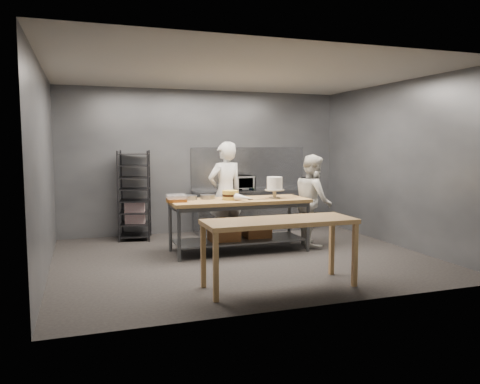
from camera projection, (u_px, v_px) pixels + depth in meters
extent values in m
plane|color=black|center=(243.00, 257.00, 7.77)|extent=(6.00, 6.00, 0.00)
cube|color=#4C4F54|center=(204.00, 162.00, 9.97)|extent=(6.00, 0.04, 3.00)
cube|color=olive|center=(239.00, 201.00, 8.11)|extent=(2.40, 0.90, 0.06)
cube|color=#47494C|center=(239.00, 240.00, 8.18)|extent=(2.25, 0.75, 0.03)
cylinder|color=#47494C|center=(179.00, 235.00, 7.43)|extent=(0.06, 0.06, 0.86)
cylinder|color=#47494C|center=(170.00, 227.00, 8.16)|extent=(0.06, 0.06, 0.86)
cylinder|color=#47494C|center=(308.00, 227.00, 8.16)|extent=(0.06, 0.06, 0.86)
cylinder|color=#47494C|center=(289.00, 220.00, 8.89)|extent=(0.06, 0.06, 0.86)
cube|color=brown|center=(224.00, 230.00, 8.07)|extent=(0.50, 0.40, 0.35)
cube|color=brown|center=(257.00, 229.00, 8.37)|extent=(0.45, 0.38, 0.30)
cube|color=olive|center=(280.00, 222.00, 6.07)|extent=(2.00, 0.70, 0.06)
cube|color=olive|center=(216.00, 267.00, 5.53)|extent=(0.06, 0.06, 0.84)
cube|color=olive|center=(203.00, 256.00, 6.10)|extent=(0.06, 0.06, 0.84)
cube|color=olive|center=(355.00, 255.00, 6.14)|extent=(0.06, 0.06, 0.84)
cube|color=olive|center=(332.00, 246.00, 6.71)|extent=(0.06, 0.06, 0.84)
cube|color=slate|center=(253.00, 190.00, 10.05)|extent=(2.60, 0.60, 0.04)
cube|color=slate|center=(253.00, 211.00, 10.10)|extent=(2.56, 0.56, 0.86)
cube|color=slate|center=(249.00, 168.00, 10.28)|extent=(2.60, 0.02, 0.90)
cube|color=black|center=(135.00, 195.00, 9.17)|extent=(0.71, 0.75, 1.75)
cube|color=silver|center=(135.00, 212.00, 9.20)|extent=(0.42, 0.31, 0.45)
imported|color=silver|center=(225.00, 193.00, 8.69)|extent=(0.79, 0.61, 1.92)
imported|color=silver|center=(313.00, 200.00, 8.62)|extent=(0.81, 0.94, 1.68)
imported|color=black|center=(241.00, 183.00, 9.94)|extent=(0.54, 0.37, 0.30)
cylinder|color=#ADA48B|center=(275.00, 198.00, 8.23)|extent=(0.20, 0.20, 0.02)
cylinder|color=#ADA48B|center=(275.00, 194.00, 8.22)|extent=(0.06, 0.06, 0.12)
cylinder|color=#ADA48B|center=(275.00, 190.00, 8.22)|extent=(0.34, 0.34, 0.02)
cylinder|color=white|center=(275.00, 183.00, 8.20)|extent=(0.27, 0.27, 0.22)
cylinder|color=gold|center=(230.00, 198.00, 8.03)|extent=(0.28, 0.28, 0.06)
cylinder|color=black|center=(230.00, 195.00, 8.02)|extent=(0.28, 0.28, 0.04)
cylinder|color=gold|center=(230.00, 192.00, 8.01)|extent=(0.28, 0.28, 0.06)
cylinder|color=gray|center=(189.00, 197.00, 8.03)|extent=(0.29, 0.29, 0.07)
cylinder|color=gray|center=(208.00, 197.00, 8.14)|extent=(0.26, 0.26, 0.07)
cone|color=white|center=(244.00, 198.00, 7.80)|extent=(0.27, 0.39, 0.12)
cube|color=slate|center=(260.00, 200.00, 8.03)|extent=(0.28, 0.02, 0.00)
cube|color=black|center=(250.00, 200.00, 7.98)|extent=(0.09, 0.02, 0.02)
cube|color=brown|center=(177.00, 201.00, 7.70)|extent=(0.30, 0.20, 0.05)
cube|color=silver|center=(177.00, 197.00, 7.69)|extent=(0.31, 0.21, 0.06)
cube|color=brown|center=(176.00, 199.00, 7.90)|extent=(0.30, 0.20, 0.05)
cube|color=silver|center=(176.00, 196.00, 7.90)|extent=(0.31, 0.21, 0.06)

